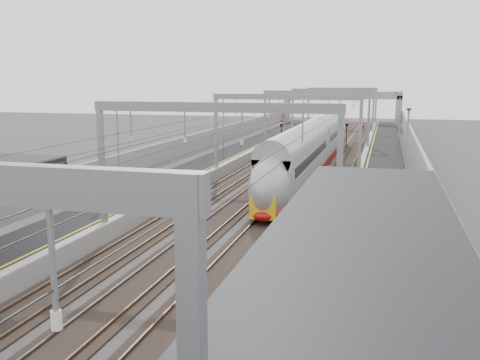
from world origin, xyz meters
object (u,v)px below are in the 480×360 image
Objects in this scene: train at (312,151)px; overbridge at (342,100)px; bench at (348,310)px; signal_green at (281,129)px.

overbridge is at bearing 91.66° from train.
overbridge is at bearing 94.88° from bench.
train is 13.33× the size of signal_green.
signal_green is (-5.20, -32.92, -2.89)m from overbridge.
signal_green is at bearing 109.54° from train.
train is at bearing 99.50° from bench.
signal_green is at bearing 103.07° from bench.
bench is (7.48, -87.53, -3.69)m from overbridge.
overbridge is 6.33× the size of signal_green.
bench is at bearing -85.12° from overbridge.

